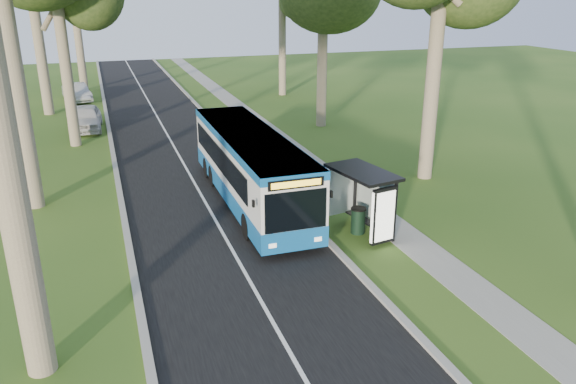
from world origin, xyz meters
name	(u,v)px	position (x,y,z in m)	size (l,w,h in m)	color
ground	(333,248)	(0.00, 0.00, 0.00)	(120.00, 120.00, 0.00)	#2F541A
road	(190,176)	(-3.50, 10.00, 0.01)	(7.00, 100.00, 0.02)	black
kerb_east	(257,168)	(0.00, 10.00, 0.06)	(0.25, 100.00, 0.12)	#9E9B93
kerb_west	(118,182)	(-7.00, 10.00, 0.06)	(0.25, 100.00, 0.12)	#9E9B93
centre_line	(190,175)	(-3.50, 10.00, 0.02)	(0.12, 100.00, 0.01)	white
footpath	(311,163)	(3.00, 10.00, 0.01)	(1.50, 100.00, 0.02)	gray
bus	(250,168)	(-1.60, 5.39, 1.61)	(2.46, 11.73, 3.11)	white
bus_stop_sign	(321,188)	(0.35, 2.15, 1.54)	(0.17, 0.33, 2.47)	gray
bus_shelter	(370,193)	(1.66, 0.52, 1.78)	(2.09, 3.17, 2.52)	black
litter_bin	(358,220)	(1.44, 0.97, 0.52)	(0.58, 0.58, 1.02)	black
car_white	(86,118)	(-8.34, 21.90, 0.80)	(1.90, 4.71, 1.61)	silver
car_silver	(77,92)	(-9.04, 32.63, 0.73)	(1.54, 4.42, 1.46)	#A7AAAF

